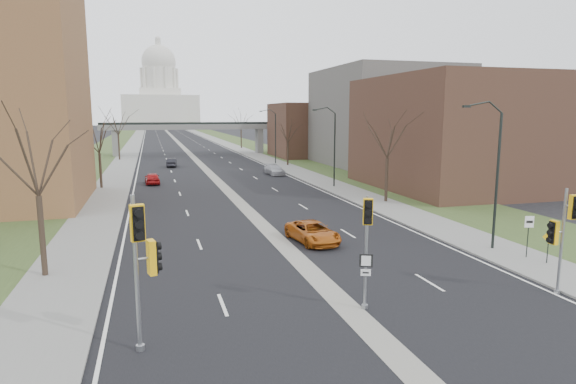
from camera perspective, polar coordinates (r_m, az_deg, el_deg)
name	(u,v)px	position (r m, az deg, el deg)	size (l,w,h in m)	color
ground	(350,310)	(20.71, 7.34, -13.75)	(700.00, 700.00, 0.00)	black
road_surface	(174,138)	(167.83, -13.40, 6.24)	(20.00, 600.00, 0.01)	black
median_strip	(174,138)	(167.83, -13.40, 6.24)	(1.20, 600.00, 0.02)	gray
sidewalk_right	(209,137)	(168.81, -9.30, 6.41)	(4.00, 600.00, 0.12)	gray
sidewalk_left	(137,138)	(167.71, -17.52, 6.08)	(4.00, 600.00, 0.12)	gray
grass_verge_right	(227,137)	(169.61, -7.28, 6.46)	(8.00, 600.00, 0.10)	#2C3B1B
grass_verge_left	(117,139)	(167.98, -19.57, 5.98)	(8.00, 600.00, 0.10)	#2C3B1B
commercial_block_near	(453,133)	(55.44, 19.02, 6.61)	(16.00, 20.00, 12.00)	#472C21
commercial_block_mid	(384,117)	(78.09, 11.36, 8.65)	(18.00, 22.00, 15.00)	#585550
commercial_block_far	(312,130)	(92.41, 2.80, 7.33)	(14.00, 14.00, 10.00)	#472C21
pedestrian_bridge	(190,130)	(97.82, -11.54, 7.17)	(34.00, 3.00, 6.45)	slate
capitol	(160,98)	(337.72, -14.91, 10.73)	(48.00, 42.00, 55.75)	silver
streetlight_near	(488,133)	(30.00, 22.66, 6.42)	(2.61, 0.20, 8.70)	black
streetlight_mid	(328,124)	(52.88, 4.75, 8.01)	(2.61, 0.20, 8.70)	black
streetlight_far	(270,121)	(77.74, -2.09, 8.42)	(2.61, 0.20, 8.70)	black
tree_left_a	(34,144)	(26.06, -27.86, 5.04)	(7.20, 7.20, 9.40)	#382B21
tree_left_b	(98,131)	(55.75, -21.59, 6.72)	(6.75, 6.75, 8.81)	#382B21
tree_left_c	(117,120)	(89.63, -19.56, 8.07)	(7.65, 7.65, 9.99)	#382B21
tree_right_a	(388,130)	(44.57, 11.77, 7.22)	(7.20, 7.20, 9.40)	#382B21
tree_right_b	(288,128)	(75.39, -0.04, 7.54)	(6.30, 6.30, 8.22)	#382B21
tree_right_c	(241,118)	(114.35, -5.60, 8.69)	(7.65, 7.65, 9.99)	#382B21
signal_pole_left	(143,251)	(16.76, -16.82, -6.72)	(0.91, 1.16, 5.45)	gray
signal_pole_median	(367,233)	(19.66, 9.35, -4.77)	(0.68, 0.80, 4.80)	gray
signal_pole_right	(563,227)	(24.36, 29.82, -3.59)	(0.84, 0.88, 4.84)	gray
speed_limit_sign	(528,229)	(29.94, 26.60, -3.94)	(0.50, 0.16, 2.36)	black
warning_sign	(548,242)	(29.38, 28.48, -5.22)	(0.67, 0.27, 1.81)	black
car_left_near	(152,178)	(58.00, -15.78, 1.58)	(1.60, 3.98, 1.36)	#9E1213
car_left_far	(172,163)	(76.17, -13.61, 3.40)	(1.37, 3.92, 1.29)	black
car_right_near	(313,232)	(30.64, 2.94, -4.76)	(2.18, 4.73, 1.31)	#AA5112
car_right_mid	(274,170)	(64.48, -1.65, 2.66)	(1.88, 4.62, 1.34)	#A1A2A8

